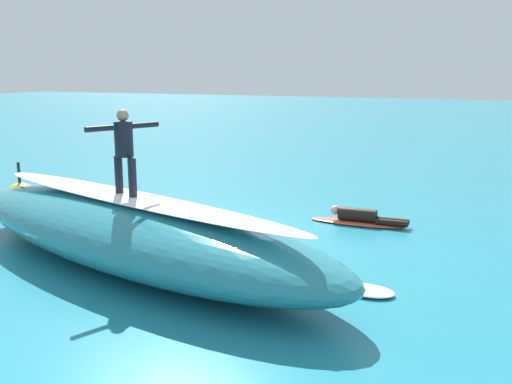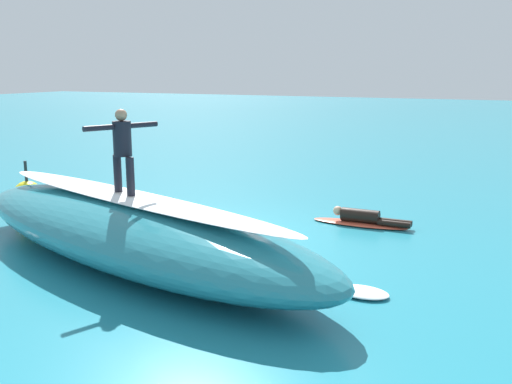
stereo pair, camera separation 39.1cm
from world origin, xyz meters
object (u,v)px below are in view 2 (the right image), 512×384
at_px(surfer_riding, 122,145).
at_px(surfboard_paddling, 360,224).
at_px(surfer_paddling, 366,217).
at_px(buoy_marker, 28,195).
at_px(surfboard_riding, 125,196).

height_order(surfer_riding, surfboard_paddling, surfer_riding).
bearing_deg(surfboard_paddling, surfer_riding, 53.09).
bearing_deg(surfer_riding, surfboard_paddling, -103.52).
relative_size(surfer_paddling, buoy_marker, 1.44).
xyz_separation_m(surfboard_riding, surfboard_paddling, (-3.19, -4.24, -1.19)).
bearing_deg(surfer_paddling, surfer_riding, 51.95).
height_order(surfer_riding, surfer_paddling, surfer_riding).
relative_size(surfboard_riding, surfer_riding, 1.27).
height_order(surfer_paddling, buoy_marker, buoy_marker).
bearing_deg(buoy_marker, surfboard_paddling, -165.70).
distance_m(surfboard_paddling, buoy_marker, 8.16).
bearing_deg(surfer_riding, surfboard_riding, 23.40).
distance_m(surfboard_riding, buoy_marker, 5.28).
distance_m(surfboard_riding, surfboard_paddling, 5.44).
distance_m(surfboard_riding, surfer_riding, 0.91).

